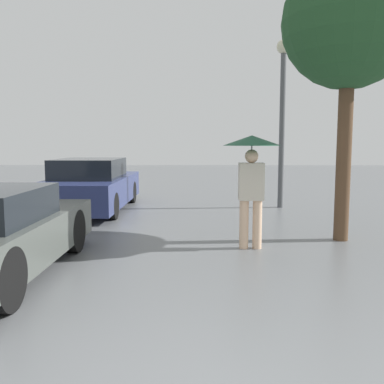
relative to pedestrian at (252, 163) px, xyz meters
The scene contains 4 objects.
pedestrian is the anchor object (origin of this frame).
parked_car_farthest 5.31m from the pedestrian, 132.44° to the left, with size 1.77×4.37×1.31m.
tree 2.90m from the pedestrian, 20.48° to the left, with size 2.24×2.24×4.84m.
street_lamp 4.83m from the pedestrian, 73.45° to the left, with size 0.37×0.37×4.31m.
Camera 1 is at (-0.52, -2.07, 1.71)m, focal length 40.00 mm.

